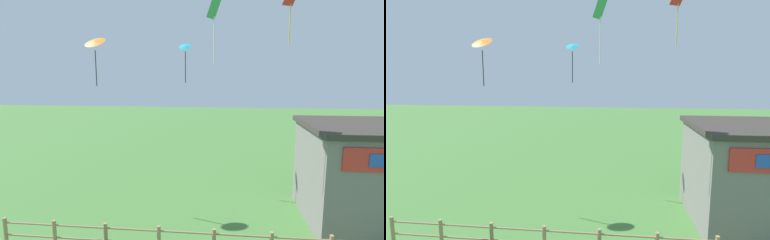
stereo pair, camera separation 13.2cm
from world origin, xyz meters
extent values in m
cylinder|color=#9E7F56|center=(-7.07, 7.84, 0.63)|extent=(0.14, 0.14, 1.26)
cylinder|color=#9E7F56|center=(-5.05, 7.84, 0.63)|extent=(0.14, 0.14, 1.26)
cylinder|color=#9E7F56|center=(-3.03, 7.84, 0.63)|extent=(0.14, 0.14, 1.26)
cylinder|color=#9E7F56|center=(0.00, 7.84, 1.07)|extent=(14.14, 0.07, 0.07)
cylinder|color=yellow|center=(4.85, 15.45, 9.43)|extent=(0.05, 0.05, 2.21)
cone|color=#2DB2C6|center=(-0.97, 15.36, 8.33)|extent=(0.74, 0.65, 0.44)
cylinder|color=#2D2D33|center=(-0.97, 15.36, 7.15)|extent=(0.05, 0.05, 1.78)
cone|color=orange|center=(-5.28, 12.81, 8.37)|extent=(1.25, 1.17, 0.62)
cylinder|color=#333338|center=(-5.28, 12.81, 7.04)|extent=(0.05, 0.05, 1.81)
cube|color=green|center=(0.83, 10.72, 9.49)|extent=(0.65, 0.80, 0.92)
cylinder|color=white|center=(0.83, 10.72, 8.13)|extent=(0.05, 0.05, 1.93)
camera|label=1|loc=(1.28, -2.16, 6.71)|focal=28.00mm
camera|label=2|loc=(1.41, -2.15, 6.71)|focal=28.00mm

